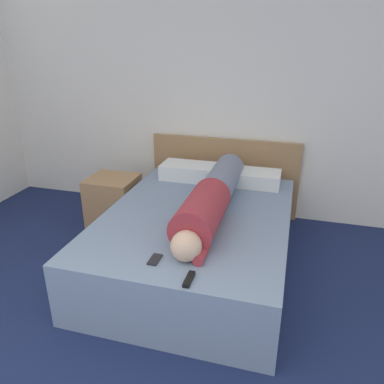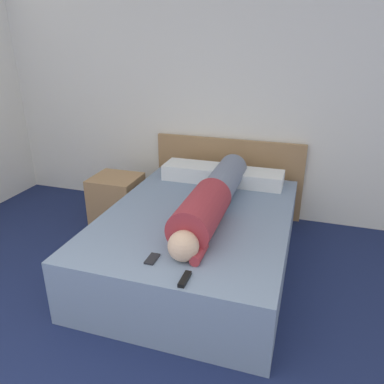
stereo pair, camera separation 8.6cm
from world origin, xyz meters
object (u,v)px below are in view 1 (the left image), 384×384
(pillow_near_headboard, at_px, (189,171))
(tv_remote, at_px, (189,279))
(nightstand, at_px, (114,200))
(person_lying, at_px, (211,198))
(bed, at_px, (197,239))
(cell_phone, at_px, (155,259))
(pillow_second, at_px, (252,178))

(pillow_near_headboard, relative_size, tv_remote, 3.76)
(nightstand, relative_size, person_lying, 0.31)
(bed, distance_m, pillow_near_headboard, 0.89)
(bed, relative_size, cell_phone, 15.54)
(pillow_second, bearing_deg, tv_remote, -95.26)
(nightstand, relative_size, tv_remote, 3.38)
(pillow_near_headboard, height_order, pillow_second, pillow_near_headboard)
(pillow_near_headboard, relative_size, pillow_second, 1.05)
(cell_phone, bearing_deg, person_lying, 75.76)
(person_lying, xyz_separation_m, pillow_near_headboard, (-0.41, 0.77, -0.07))
(pillow_second, bearing_deg, nightstand, -170.46)
(bed, distance_m, person_lying, 0.41)
(person_lying, distance_m, tv_remote, 0.94)
(bed, distance_m, cell_phone, 0.80)
(nightstand, distance_m, cell_phone, 1.64)
(tv_remote, bearing_deg, pillow_second, 84.74)
(nightstand, relative_size, pillow_near_headboard, 0.90)
(pillow_near_headboard, xyz_separation_m, tv_remote, (0.49, -1.69, -0.06))
(bed, bearing_deg, nightstand, 152.71)
(bed, height_order, pillow_near_headboard, pillow_near_headboard)
(pillow_second, bearing_deg, bed, -114.25)
(bed, height_order, cell_phone, cell_phone)
(nightstand, height_order, pillow_near_headboard, pillow_near_headboard)
(pillow_near_headboard, distance_m, cell_phone, 1.55)
(bed, distance_m, pillow_second, 0.91)
(pillow_near_headboard, bearing_deg, person_lying, -62.08)
(person_lying, bearing_deg, pillow_second, 72.85)
(person_lying, bearing_deg, pillow_near_headboard, 117.92)
(person_lying, relative_size, cell_phone, 12.74)
(bed, xyz_separation_m, cell_phone, (-0.08, -0.76, 0.25))
(person_lying, relative_size, pillow_second, 3.09)
(person_lying, bearing_deg, tv_remote, -84.99)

